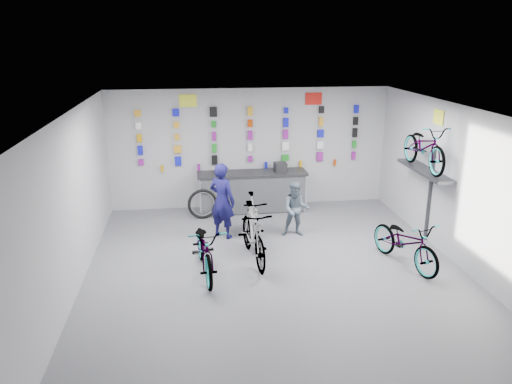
{
  "coord_description": "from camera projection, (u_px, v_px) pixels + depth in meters",
  "views": [
    {
      "loc": [
        -1.49,
        -8.22,
        4.21
      ],
      "look_at": [
        -0.19,
        1.4,
        1.16
      ],
      "focal_mm": 35.0,
      "sensor_mm": 36.0,
      "label": 1
    }
  ],
  "objects": [
    {
      "name": "wall_front",
      "position": [
        347.0,
        319.0,
        5.0
      ],
      "size": [
        7.0,
        0.0,
        7.0
      ],
      "primitive_type": "plane",
      "rotation": [
        -1.57,
        0.0,
        0.0
      ],
      "color": "#B1B1B3",
      "rests_on": "floor"
    },
    {
      "name": "wall_right",
      "position": [
        464.0,
        189.0,
        9.22
      ],
      "size": [
        0.0,
        8.0,
        8.0
      ],
      "primitive_type": "plane",
      "rotation": [
        1.57,
        0.0,
        -1.57
      ],
      "color": "#B1B1B3",
      "rests_on": "floor"
    },
    {
      "name": "floor",
      "position": [
        276.0,
        274.0,
        9.23
      ],
      "size": [
        8.0,
        8.0,
        0.0
      ],
      "primitive_type": "plane",
      "color": "#57575C",
      "rests_on": "ground"
    },
    {
      "name": "sign_right",
      "position": [
        314.0,
        99.0,
        12.38
      ],
      "size": [
        0.42,
        0.02,
        0.3
      ],
      "primitive_type": "cube",
      "color": "red",
      "rests_on": "wall_back"
    },
    {
      "name": "sign_left",
      "position": [
        188.0,
        101.0,
        11.98
      ],
      "size": [
        0.42,
        0.02,
        0.3
      ],
      "primitive_type": "cube",
      "color": "#F4FF36",
      "rests_on": "wall_back"
    },
    {
      "name": "wall_bracket",
      "position": [
        425.0,
        174.0,
        10.35
      ],
      "size": [
        0.39,
        1.9,
        2.0
      ],
      "color": "#333338",
      "rests_on": "wall_right"
    },
    {
      "name": "bike_left",
      "position": [
        205.0,
        249.0,
        9.1
      ],
      "size": [
        0.83,
        1.95,
        1.0
      ],
      "primitive_type": "imported",
      "rotation": [
        0.0,
        0.0,
        0.09
      ],
      "color": "gray",
      "rests_on": "floor"
    },
    {
      "name": "bike_service",
      "position": [
        253.0,
        218.0,
        10.6
      ],
      "size": [
        0.48,
        1.67,
        1.0
      ],
      "primitive_type": "imported",
      "rotation": [
        0.0,
        0.0,
        0.01
      ],
      "color": "gray",
      "rests_on": "floor"
    },
    {
      "name": "sign_side",
      "position": [
        438.0,
        117.0,
        10.01
      ],
      "size": [
        0.02,
        0.4,
        0.3
      ],
      "primitive_type": "cube",
      "color": "#F4FF36",
      "rests_on": "wall_right"
    },
    {
      "name": "customer",
      "position": [
        296.0,
        209.0,
        10.84
      ],
      "size": [
        0.66,
        0.55,
        1.22
      ],
      "primitive_type": "imported",
      "rotation": [
        0.0,
        0.0,
        -0.16
      ],
      "color": "#505E6D",
      "rests_on": "floor"
    },
    {
      "name": "wall_left",
      "position": [
        71.0,
        206.0,
        8.33
      ],
      "size": [
        0.0,
        8.0,
        8.0
      ],
      "primitive_type": "plane",
      "rotation": [
        1.57,
        0.0,
        1.57
      ],
      "color": "#B1B1B3",
      "rests_on": "floor"
    },
    {
      "name": "counter",
      "position": [
        252.0,
        192.0,
        12.43
      ],
      "size": [
        2.7,
        0.66,
        1.0
      ],
      "color": "black",
      "rests_on": "floor"
    },
    {
      "name": "bike_center",
      "position": [
        253.0,
        234.0,
        9.62
      ],
      "size": [
        0.71,
        1.91,
        1.12
      ],
      "primitive_type": "imported",
      "rotation": [
        0.0,
        0.0,
        0.1
      ],
      "color": "gray",
      "rests_on": "floor"
    },
    {
      "name": "bike_right",
      "position": [
        406.0,
        242.0,
        9.46
      ],
      "size": [
        1.13,
        1.91,
        0.95
      ],
      "primitive_type": "imported",
      "rotation": [
        0.0,
        0.0,
        0.3
      ],
      "color": "gray",
      "rests_on": "floor"
    },
    {
      "name": "merch_wall",
      "position": [
        251.0,
        138.0,
        12.41
      ],
      "size": [
        5.54,
        0.08,
        1.57
      ],
      "color": "#8B1687",
      "rests_on": "wall_back"
    },
    {
      "name": "clerk",
      "position": [
        222.0,
        201.0,
        10.7
      ],
      "size": [
        0.72,
        0.68,
        1.66
      ],
      "primitive_type": "imported",
      "rotation": [
        0.0,
        0.0,
        2.49
      ],
      "color": "#121046",
      "rests_on": "floor"
    },
    {
      "name": "wall_back",
      "position": [
        250.0,
        148.0,
        12.56
      ],
      "size": [
        7.0,
        0.0,
        7.0
      ],
      "primitive_type": "plane",
      "rotation": [
        1.57,
        0.0,
        0.0
      ],
      "color": "#B1B1B3",
      "rests_on": "floor"
    },
    {
      "name": "ceiling",
      "position": [
        279.0,
        112.0,
        8.33
      ],
      "size": [
        8.0,
        8.0,
        0.0
      ],
      "primitive_type": "plane",
      "rotation": [
        3.14,
        0.0,
        0.0
      ],
      "color": "white",
      "rests_on": "wall_back"
    },
    {
      "name": "register",
      "position": [
        280.0,
        167.0,
        12.34
      ],
      "size": [
        0.31,
        0.33,
        0.22
      ],
      "primitive_type": "cube",
      "rotation": [
        0.0,
        0.0,
        0.12
      ],
      "color": "black",
      "rests_on": "counter"
    },
    {
      "name": "spare_wheel",
      "position": [
        203.0,
        204.0,
        11.96
      ],
      "size": [
        0.73,
        0.24,
        0.72
      ],
      "rotation": [
        0.0,
        0.0,
        0.1
      ],
      "color": "black",
      "rests_on": "floor"
    },
    {
      "name": "bike_wall",
      "position": [
        425.0,
        147.0,
        10.16
      ],
      "size": [
        0.63,
        1.8,
        0.95
      ],
      "primitive_type": "imported",
      "color": "gray",
      "rests_on": "wall_bracket"
    }
  ]
}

